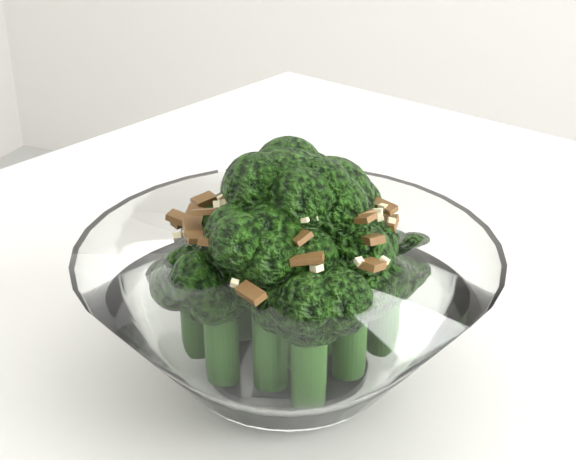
% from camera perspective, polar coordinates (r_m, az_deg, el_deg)
% --- Properties ---
extents(broccoli_dish, '(0.24, 0.24, 0.15)m').
position_cam_1_polar(broccoli_dish, '(0.50, 0.04, -4.40)').
color(broccoli_dish, white).
rests_on(broccoli_dish, table).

